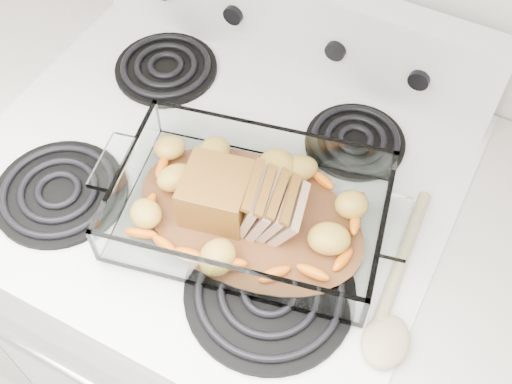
% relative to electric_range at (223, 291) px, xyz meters
% --- Properties ---
extents(electric_range, '(0.78, 0.70, 1.12)m').
position_rel_electric_range_xyz_m(electric_range, '(0.00, 0.00, 0.00)').
color(electric_range, white).
rests_on(electric_range, ground).
extents(baking_dish, '(0.40, 0.26, 0.08)m').
position_rel_electric_range_xyz_m(baking_dish, '(0.11, -0.07, 0.48)').
color(baking_dish, white).
rests_on(baking_dish, electric_range).
extents(pork_roast, '(0.18, 0.10, 0.08)m').
position_rel_electric_range_xyz_m(pork_roast, '(0.08, -0.07, 0.51)').
color(pork_roast, brown).
rests_on(pork_roast, baking_dish).
extents(roast_vegetables, '(0.33, 0.18, 0.04)m').
position_rel_electric_range_xyz_m(roast_vegetables, '(0.10, -0.03, 0.49)').
color(roast_vegetables, '#F96B00').
rests_on(roast_vegetables, baking_dish).
extents(wooden_spoon, '(0.08, 0.30, 0.02)m').
position_rel_electric_range_xyz_m(wooden_spoon, '(0.35, -0.09, 0.46)').
color(wooden_spoon, tan).
rests_on(wooden_spoon, electric_range).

